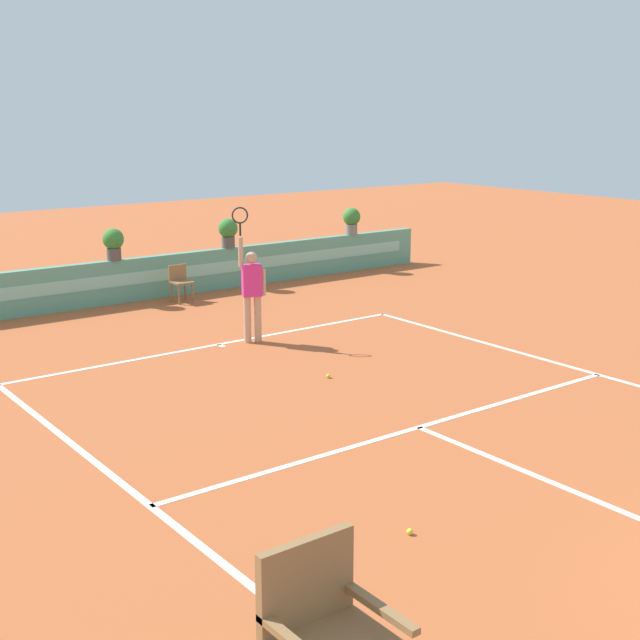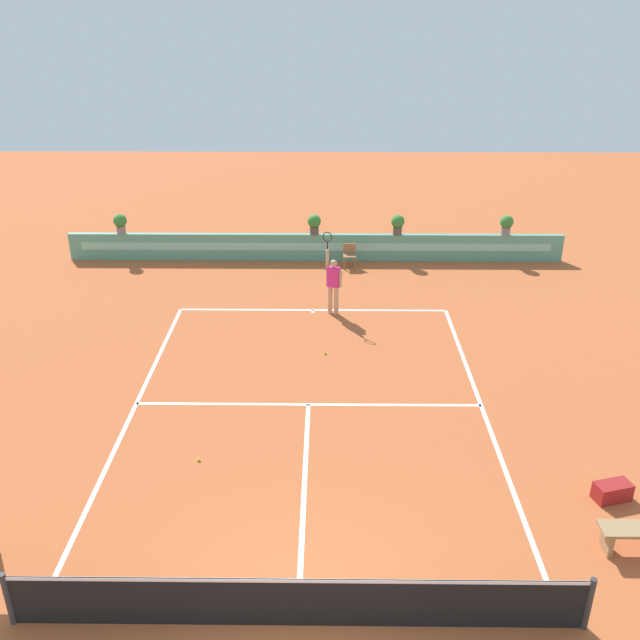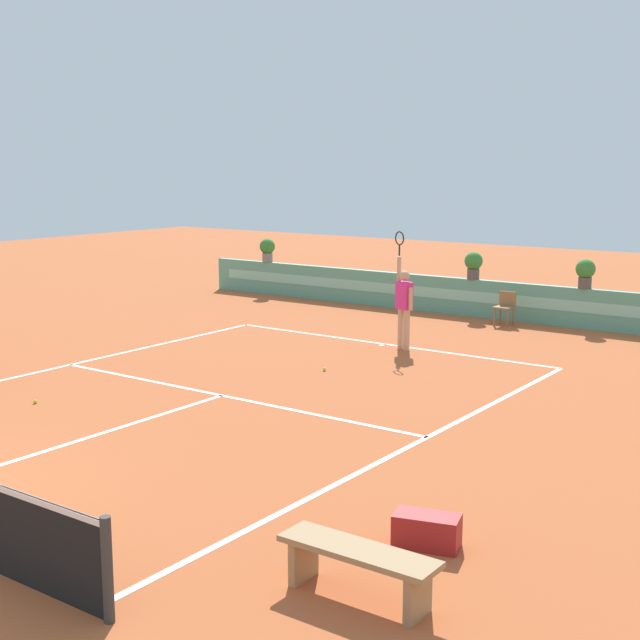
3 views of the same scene
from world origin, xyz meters
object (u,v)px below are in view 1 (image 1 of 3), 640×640
potted_plant_centre (113,242)px  potted_plant_far_right (352,219)px  ball_kid_chair (180,281)px  tennis_ball_near_baseline (410,532)px  tennis_ball_mid_court (328,376)px  potted_plant_right (228,231)px  tennis_player (252,288)px

potted_plant_centre → potted_plant_far_right: (6.91, 0.00, 0.00)m
ball_kid_chair → potted_plant_far_right: bearing=7.4°
tennis_ball_near_baseline → tennis_ball_mid_court: (2.63, 4.82, 0.00)m
potted_plant_right → tennis_ball_near_baseline: bearing=-113.1°
tennis_ball_near_baseline → potted_plant_far_right: bearing=53.3°
ball_kid_chair → potted_plant_far_right: potted_plant_far_right is taller
tennis_ball_near_baseline → tennis_player: bearing=69.1°
potted_plant_centre → tennis_player: bearing=-82.1°
tennis_ball_mid_court → tennis_ball_near_baseline: bearing=-118.6°
potted_plant_centre → potted_plant_far_right: bearing=0.0°
potted_plant_far_right → tennis_ball_near_baseline: bearing=-126.7°
ball_kid_chair → potted_plant_centre: potted_plant_centre is taller
tennis_player → tennis_ball_mid_court: tennis_player is taller
potted_plant_right → potted_plant_centre: 3.00m
potted_plant_centre → potted_plant_far_right: same height
ball_kid_chair → tennis_player: size_ratio=0.33×
ball_kid_chair → tennis_ball_mid_court: ball_kid_chair is taller
tennis_player → potted_plant_centre: tennis_player is taller
tennis_player → potted_plant_far_right: tennis_player is taller
tennis_ball_mid_court → potted_plant_right: potted_plant_right is taller
tennis_ball_mid_court → potted_plant_right: (2.58, 7.41, 1.38)m
ball_kid_chair → tennis_player: tennis_player is taller
tennis_player → potted_plant_far_right: 7.86m
tennis_ball_near_baseline → potted_plant_far_right: 15.31m
ball_kid_chair → tennis_ball_near_baseline: ball_kid_chair is taller
potted_plant_right → tennis_ball_mid_court: bearing=-109.2°
tennis_player → ball_kid_chair: bearing=81.4°
potted_plant_right → potted_plant_centre: same height
tennis_player → potted_plant_far_right: (6.26, 4.74, 0.36)m
tennis_player → potted_plant_right: (2.35, 4.74, 0.36)m
ball_kid_chair → tennis_ball_mid_court: (-0.84, -6.68, -0.44)m
potted_plant_far_right → potted_plant_right: bearing=180.0°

